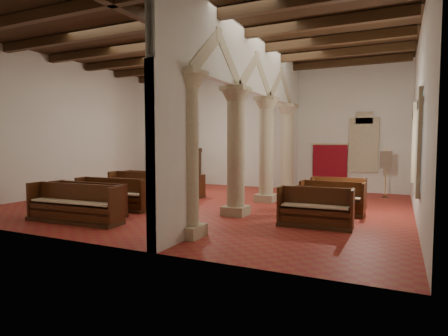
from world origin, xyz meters
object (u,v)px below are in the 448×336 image
pipe_organ (182,159)px  aisle_pew_0 (315,214)px  processional_banner (385,180)px  nave_pew_0 (74,210)px  lectern (185,176)px

pipe_organ → aisle_pew_0: pipe_organ is taller
processional_banner → nave_pew_0: size_ratio=0.68×
lectern → aisle_pew_0: size_ratio=0.67×
pipe_organ → lectern: size_ratio=3.22×
lectern → nave_pew_0: bearing=-78.8°
nave_pew_0 → pipe_organ: bearing=101.0°
pipe_organ → aisle_pew_0: size_ratio=2.15×
pipe_organ → nave_pew_0: (2.43, -9.96, -1.00)m
pipe_organ → processional_banner: (10.50, -0.77, -0.61)m
pipe_organ → processional_banner: size_ratio=2.08×
nave_pew_0 → aisle_pew_0: (6.51, 2.37, -0.00)m
pipe_organ → lectern: pipe_organ is taller
lectern → processional_banner: bearing=1.1°
processional_banner → aisle_pew_0: (-1.56, -6.82, -0.39)m
lectern → aisle_pew_0: 10.62m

